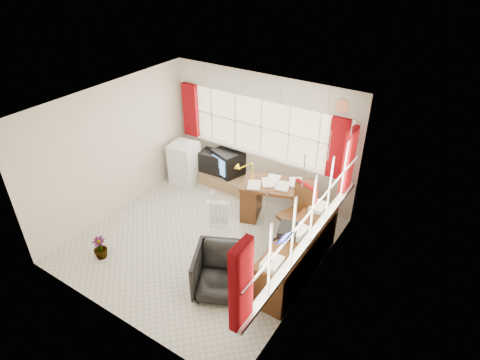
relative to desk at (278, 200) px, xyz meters
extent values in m
plane|color=beige|center=(-0.81, -1.28, -0.43)|extent=(4.00, 4.00, 0.00)
plane|color=beige|center=(-0.81, 0.72, 0.82)|extent=(4.00, 0.00, 4.00)
plane|color=beige|center=(-0.81, -3.28, 0.82)|extent=(4.00, 0.00, 4.00)
plane|color=beige|center=(-2.81, -1.28, 0.82)|extent=(0.00, 4.00, 4.00)
plane|color=beige|center=(1.19, -1.28, 0.82)|extent=(0.00, 4.00, 4.00)
plane|color=white|center=(-0.81, -1.28, 2.07)|extent=(4.00, 4.00, 0.00)
plane|color=#F6ECC3|center=(-0.81, 0.70, 1.02)|extent=(3.60, 0.00, 3.60)
cube|color=white|center=(-0.81, 0.66, 0.44)|extent=(3.70, 0.12, 0.05)
cube|color=white|center=(-2.01, 0.69, 1.02)|extent=(0.03, 0.02, 1.10)
cube|color=white|center=(-1.41, 0.69, 1.02)|extent=(0.03, 0.02, 1.10)
cube|color=white|center=(-0.81, 0.69, 1.02)|extent=(0.03, 0.02, 1.10)
cube|color=white|center=(-0.21, 0.69, 1.02)|extent=(0.03, 0.02, 1.10)
cube|color=white|center=(0.39, 0.69, 1.02)|extent=(0.03, 0.02, 1.10)
plane|color=#F6ECC3|center=(1.17, -1.28, 1.02)|extent=(0.00, 3.60, 3.60)
cube|color=white|center=(1.13, -1.28, 0.44)|extent=(0.12, 3.70, 0.05)
cube|color=white|center=(1.16, -2.48, 1.02)|extent=(0.02, 0.03, 1.10)
cube|color=white|center=(1.16, -1.88, 1.02)|extent=(0.02, 0.03, 1.10)
cube|color=white|center=(1.16, -1.28, 1.02)|extent=(0.02, 0.03, 1.10)
cube|color=white|center=(1.16, -0.68, 1.02)|extent=(0.02, 0.03, 1.10)
cube|color=white|center=(1.16, -0.08, 1.02)|extent=(0.02, 0.03, 1.10)
cube|color=#95080D|center=(-2.51, 0.62, 1.03)|extent=(0.35, 0.10, 1.15)
cube|color=#95080D|center=(0.79, 0.62, 1.03)|extent=(0.35, 0.10, 1.15)
cube|color=#95080D|center=(1.09, 0.32, 1.03)|extent=(0.10, 0.35, 1.15)
cube|color=#95080D|center=(1.09, -2.98, 1.03)|extent=(0.10, 0.35, 1.15)
cube|color=beige|center=(-0.81, 0.68, 1.82)|extent=(3.95, 0.08, 0.48)
cube|color=beige|center=(1.15, -1.28, 1.82)|extent=(0.08, 3.95, 0.48)
cube|color=#4F2612|center=(0.00, 0.00, 0.31)|extent=(1.48, 1.05, 0.06)
cube|color=#4F2612|center=(-0.49, -0.16, -0.07)|extent=(0.48, 0.67, 0.71)
cube|color=#4F2612|center=(0.49, 0.16, -0.07)|extent=(0.48, 0.67, 0.71)
cube|color=white|center=(0.00, 0.00, 0.35)|extent=(0.31, 0.37, 0.02)
cube|color=white|center=(0.00, 0.00, 0.36)|extent=(0.31, 0.37, 0.02)
cube|color=white|center=(0.00, 0.00, 0.36)|extent=(0.31, 0.37, 0.02)
cube|color=white|center=(0.00, 0.00, 0.37)|extent=(0.31, 0.37, 0.02)
cube|color=white|center=(0.00, 0.00, 0.37)|extent=(0.31, 0.37, 0.02)
cylinder|color=yellow|center=(-0.45, -0.20, 0.35)|extent=(0.10, 0.10, 0.02)
cylinder|color=yellow|center=(-0.45, -0.20, 0.55)|extent=(0.02, 0.02, 0.38)
cone|color=yellow|center=(-0.45, -0.20, 0.70)|extent=(0.15, 0.13, 0.16)
cube|color=black|center=(0.54, -0.47, -0.41)|extent=(0.61, 0.61, 0.04)
cylinder|color=silver|center=(0.54, -0.47, -0.16)|extent=(0.06, 0.06, 0.55)
cube|color=#4F2612|center=(0.54, -0.47, 0.12)|extent=(0.59, 0.57, 0.06)
cube|color=#4F2612|center=(0.62, -0.25, 0.41)|extent=(0.41, 0.19, 0.53)
cube|color=#95080D|center=(0.62, -0.25, 0.43)|extent=(0.46, 0.22, 0.55)
imported|color=black|center=(0.15, -2.05, -0.06)|extent=(1.06, 1.07, 0.74)
cube|color=white|center=(-0.79, -0.79, -0.39)|extent=(0.39, 0.28, 0.07)
cube|color=white|center=(-0.94, -0.85, -0.12)|extent=(0.06, 0.11, 0.47)
cube|color=white|center=(-0.89, -0.83, -0.12)|extent=(0.06, 0.11, 0.47)
cube|color=white|center=(-0.84, -0.81, -0.12)|extent=(0.06, 0.11, 0.47)
cube|color=white|center=(-0.79, -0.79, -0.12)|extent=(0.06, 0.11, 0.47)
cube|color=white|center=(-0.74, -0.77, -0.12)|extent=(0.06, 0.11, 0.47)
cube|color=white|center=(-0.69, -0.75, -0.12)|extent=(0.06, 0.11, 0.47)
cube|color=white|center=(-0.64, -0.73, -0.12)|extent=(0.06, 0.11, 0.47)
cube|color=#4F2612|center=(0.92, -1.08, -0.05)|extent=(0.50, 2.00, 0.75)
cube|color=white|center=(0.89, -1.88, 0.37)|extent=(0.24, 0.32, 0.10)
cube|color=white|center=(0.89, -1.08, 0.37)|extent=(0.24, 0.32, 0.10)
cube|color=white|center=(0.89, -0.28, 0.37)|extent=(0.24, 0.32, 0.10)
cube|color=black|center=(0.75, -1.13, 0.38)|extent=(0.38, 0.43, 0.12)
cube|color=#A97A54|center=(-1.36, 0.44, -0.30)|extent=(1.40, 0.50, 0.25)
cube|color=black|center=(-1.52, 0.59, 0.09)|extent=(0.73, 0.69, 0.53)
cube|color=#5294E9|center=(-1.61, 0.33, 0.09)|extent=(0.43, 0.16, 0.36)
cube|color=black|center=(-1.85, 0.48, -0.07)|extent=(0.64, 0.43, 0.23)
cube|color=black|center=(-1.85, 0.48, 0.16)|extent=(0.59, 0.41, 0.22)
cube|color=white|center=(-2.36, 0.12, 0.02)|extent=(0.59, 0.59, 0.90)
cube|color=silver|center=(-2.08, -0.11, 0.15)|extent=(0.02, 0.02, 0.48)
imported|color=white|center=(-1.40, -0.20, -0.29)|extent=(0.13, 0.13, 0.28)
imported|color=#83C4B5|center=(-0.94, 0.39, -0.33)|extent=(0.09, 0.09, 0.20)
imported|color=black|center=(-1.98, -2.55, -0.22)|extent=(0.29, 0.29, 0.41)
camera|label=1|loc=(2.74, -5.55, 4.24)|focal=30.00mm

